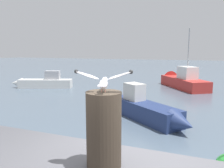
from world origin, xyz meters
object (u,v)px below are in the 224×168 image
at_px(seagull, 104,80).
at_px(boat_red, 179,80).
at_px(boat_navy, 149,111).
at_px(mooring_post, 104,130).
at_px(boat_white, 42,83).

relative_size(seagull, boat_red, 0.11).
bearing_deg(seagull, boat_navy, 97.08).
height_order(mooring_post, boat_navy, mooring_post).
relative_size(mooring_post, seagull, 1.39).
xyz_separation_m(mooring_post, boat_white, (-9.68, 10.99, -1.50)).
distance_m(mooring_post, boat_white, 14.72).
bearing_deg(boat_navy, boat_red, 87.33).
bearing_deg(mooring_post, boat_white, 131.37).
xyz_separation_m(boat_navy, boat_white, (-8.91, 4.78, -0.03)).
distance_m(mooring_post, boat_navy, 6.43).
bearing_deg(seagull, mooring_post, -73.31).
bearing_deg(seagull, boat_red, 91.32).
bearing_deg(boat_red, boat_white, -155.67).
xyz_separation_m(mooring_post, seagull, (-0.00, 0.00, 0.55)).
height_order(seagull, boat_white, seagull).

